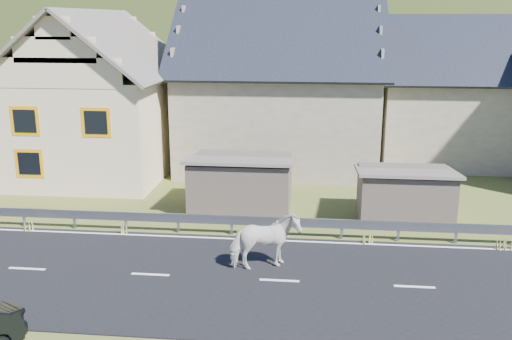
# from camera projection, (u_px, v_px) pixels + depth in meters

# --- Properties ---
(ground) EXTENTS (160.00, 160.00, 0.00)m
(ground) POSITION_uv_depth(u_px,v_px,m) (279.00, 282.00, 17.22)
(ground) COLOR #3E511D
(ground) RESTS_ON ground
(road) EXTENTS (60.00, 7.00, 0.04)m
(road) POSITION_uv_depth(u_px,v_px,m) (279.00, 281.00, 17.21)
(road) COLOR black
(road) RESTS_ON ground
(lane_markings) EXTENTS (60.00, 6.60, 0.01)m
(lane_markings) POSITION_uv_depth(u_px,v_px,m) (279.00, 280.00, 17.21)
(lane_markings) COLOR silver
(lane_markings) RESTS_ON road
(guardrail) EXTENTS (28.10, 0.09, 0.75)m
(guardrail) POSITION_uv_depth(u_px,v_px,m) (286.00, 222.00, 20.61)
(guardrail) COLOR #93969B
(guardrail) RESTS_ON ground
(shed_left) EXTENTS (4.30, 3.30, 2.40)m
(shed_left) POSITION_uv_depth(u_px,v_px,m) (241.00, 185.00, 23.39)
(shed_left) COLOR brown
(shed_left) RESTS_ON ground
(shed_right) EXTENTS (3.80, 2.90, 2.20)m
(shed_right) POSITION_uv_depth(u_px,v_px,m) (404.00, 196.00, 22.27)
(shed_right) COLOR brown
(shed_right) RESTS_ON ground
(house_cream) EXTENTS (7.80, 9.80, 8.30)m
(house_cream) POSITION_uv_depth(u_px,v_px,m) (97.00, 87.00, 28.65)
(house_cream) COLOR beige
(house_cream) RESTS_ON ground
(house_stone_a) EXTENTS (10.80, 9.80, 8.90)m
(house_stone_a) POSITION_uv_depth(u_px,v_px,m) (280.00, 78.00, 30.55)
(house_stone_a) COLOR tan
(house_stone_a) RESTS_ON ground
(house_stone_b) EXTENTS (9.80, 8.80, 8.10)m
(house_stone_b) POSITION_uv_depth(u_px,v_px,m) (462.00, 83.00, 31.56)
(house_stone_b) COLOR tan
(house_stone_b) RESTS_ON ground
(mountain) EXTENTS (440.00, 280.00, 260.00)m
(mountain) POSITION_uv_depth(u_px,v_px,m) (328.00, 103.00, 194.86)
(mountain) COLOR #293E18
(mountain) RESTS_ON ground
(conifer_patch) EXTENTS (76.00, 50.00, 28.00)m
(conifer_patch) POSITION_uv_depth(u_px,v_px,m) (66.00, 27.00, 126.98)
(conifer_patch) COLOR black
(conifer_patch) RESTS_ON ground
(horse) EXTENTS (1.70, 2.35, 1.81)m
(horse) POSITION_uv_depth(u_px,v_px,m) (265.00, 241.00, 17.84)
(horse) COLOR silver
(horse) RESTS_ON road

